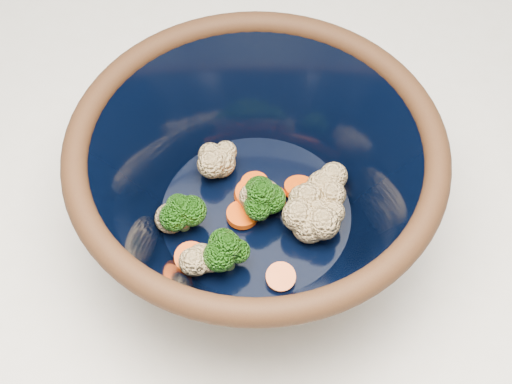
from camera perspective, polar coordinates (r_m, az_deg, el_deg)
counter at (r=1.09m, az=0.91°, el=-11.67°), size 1.20×1.20×0.90m
mixing_bowl at (r=0.59m, az=-0.00°, el=0.70°), size 0.30×0.30×0.13m
vegetable_pile at (r=0.61m, az=0.42°, el=-1.42°), size 0.16×0.13×0.05m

